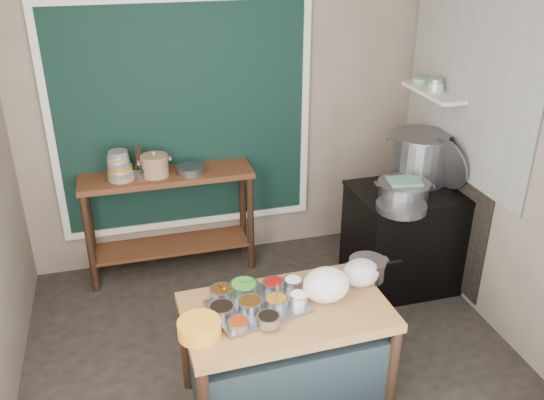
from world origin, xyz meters
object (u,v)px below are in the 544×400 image
object	(u,v)px
stock_pot	(419,158)
steamer	(403,190)
back_counter	(171,223)
stove_block	(405,239)
utensil_cup	(140,172)
ceramic_crock	(155,167)
yellow_basin	(199,329)
saucepan	(367,269)
condiment_tray	(258,306)
prep_table	(286,356)

from	to	relation	value
stock_pot	steamer	size ratio (longest dim) A/B	1.24
back_counter	stove_block	xyz separation A→B (m)	(1.90, -0.73, -0.05)
utensil_cup	ceramic_crock	world-z (taller)	ceramic_crock
yellow_basin	saucepan	distance (m)	1.18
stock_pot	steamer	xyz separation A→B (m)	(-0.28, -0.29, -0.14)
back_counter	ceramic_crock	bearing A→B (deg)	-162.82
yellow_basin	utensil_cup	bearing A→B (deg)	95.61
back_counter	ceramic_crock	size ratio (longest dim) A/B	6.07
stock_pot	steamer	world-z (taller)	stock_pot
ceramic_crock	utensil_cup	bearing A→B (deg)	176.58
back_counter	saucepan	xyz separation A→B (m)	(1.12, -1.64, 0.34)
back_counter	yellow_basin	world-z (taller)	back_counter
back_counter	condiment_tray	bearing A→B (deg)	-78.80
condiment_tray	stock_pot	xyz separation A→B (m)	(1.70, 1.22, 0.32)
condiment_tray	yellow_basin	distance (m)	0.41
condiment_tray	steamer	distance (m)	1.71
ceramic_crock	stock_pot	size ratio (longest dim) A/B	0.46
stove_block	yellow_basin	distance (m)	2.30
prep_table	stock_pot	bearing A→B (deg)	37.90
saucepan	steamer	world-z (taller)	steamer
stock_pot	stove_block	bearing A→B (deg)	-129.12
yellow_basin	saucepan	xyz separation A→B (m)	(1.15, 0.29, 0.02)
back_counter	stock_pot	world-z (taller)	stock_pot
yellow_basin	stock_pot	world-z (taller)	stock_pot
stove_block	yellow_basin	bearing A→B (deg)	-148.20
back_counter	condiment_tray	size ratio (longest dim) A/B	2.62
saucepan	back_counter	bearing A→B (deg)	121.76
stove_block	yellow_basin	world-z (taller)	stove_block
yellow_basin	steamer	xyz separation A→B (m)	(1.80, 1.09, 0.15)
yellow_basin	stock_pot	xyz separation A→B (m)	(2.08, 1.38, 0.29)
back_counter	condiment_tray	xyz separation A→B (m)	(0.35, -1.77, 0.29)
stock_pot	steamer	bearing A→B (deg)	-133.41
utensil_cup	ceramic_crock	size ratio (longest dim) A/B	0.62
condiment_tray	yellow_basin	xyz separation A→B (m)	(-0.38, -0.16, 0.04)
yellow_basin	steamer	bearing A→B (deg)	31.11
stove_block	ceramic_crock	world-z (taller)	ceramic_crock
stove_block	saucepan	bearing A→B (deg)	-130.78
back_counter	ceramic_crock	distance (m)	0.56
back_counter	utensil_cup	world-z (taller)	utensil_cup
stove_block	condiment_tray	xyz separation A→B (m)	(-1.55, -1.04, 0.34)
prep_table	condiment_tray	world-z (taller)	condiment_tray
back_counter	condiment_tray	world-z (taller)	back_counter
prep_table	utensil_cup	world-z (taller)	utensil_cup
prep_table	steamer	xyz separation A→B (m)	(1.26, 0.97, 0.57)
saucepan	condiment_tray	bearing A→B (deg)	-172.95
yellow_basin	utensil_cup	size ratio (longest dim) A/B	1.68
saucepan	utensil_cup	world-z (taller)	utensil_cup
stove_block	stock_pot	xyz separation A→B (m)	(0.15, 0.18, 0.66)
stove_block	utensil_cup	bearing A→B (deg)	161.47
prep_table	steamer	bearing A→B (deg)	36.12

